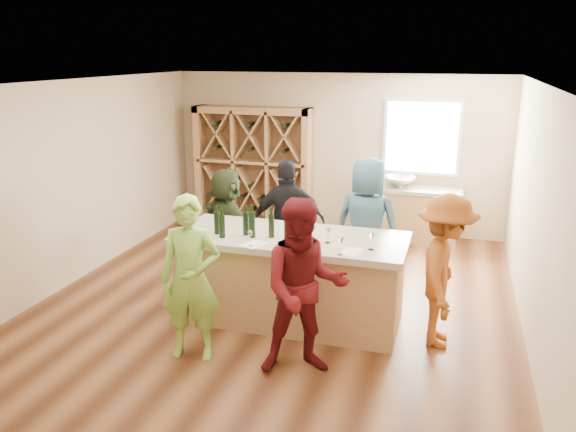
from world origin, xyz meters
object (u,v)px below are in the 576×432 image
(tasting_counter_base, at_px, (291,281))
(wine_bottle_a, at_px, (217,223))
(sink, at_px, (400,182))
(wine_bottle_c, at_px, (246,223))
(person_far_right, at_px, (367,225))
(wine_bottle_d, at_px, (252,224))
(person_server, at_px, (444,272))
(person_near_left, at_px, (191,279))
(person_far_mid, at_px, (288,223))
(wine_bottle_f, at_px, (287,231))
(wine_rack, at_px, (253,167))
(wine_bottle_e, at_px, (271,226))
(person_near_right, at_px, (304,288))
(wine_bottle_b, at_px, (222,225))
(person_far_left, at_px, (228,222))

(tasting_counter_base, bearing_deg, wine_bottle_a, -167.70)
(sink, xyz_separation_m, wine_bottle_c, (-1.42, -3.67, 0.21))
(person_far_right, bearing_deg, wine_bottle_d, 60.55)
(tasting_counter_base, xyz_separation_m, person_server, (1.77, -0.07, 0.36))
(wine_bottle_d, distance_m, person_near_left, 1.04)
(person_far_mid, distance_m, wine_bottle_f, 1.49)
(wine_bottle_c, height_order, person_near_left, person_near_left)
(wine_rack, xyz_separation_m, wine_bottle_e, (1.60, -3.73, 0.12))
(person_server, height_order, wine_bottle_f, person_server)
(sink, height_order, wine_bottle_c, wine_bottle_c)
(tasting_counter_base, xyz_separation_m, wine_bottle_d, (-0.41, -0.19, 0.74))
(person_near_right, distance_m, person_server, 1.64)
(wine_bottle_a, distance_m, wine_bottle_b, 0.16)
(wine_bottle_b, height_order, person_far_right, person_far_right)
(wine_bottle_e, relative_size, person_server, 0.16)
(wine_bottle_e, height_order, person_near_left, person_near_left)
(person_near_left, bearing_deg, tasting_counter_base, 45.54)
(sink, xyz_separation_m, person_far_mid, (-1.27, -2.45, -0.13))
(sink, xyz_separation_m, wine_bottle_f, (-0.85, -3.84, 0.22))
(sink, distance_m, person_near_left, 4.94)
(wine_bottle_d, height_order, wine_bottle_e, wine_bottle_d)
(person_near_left, xyz_separation_m, person_far_right, (1.47, 2.28, 0.03))
(wine_bottle_c, distance_m, person_far_mid, 1.27)
(wine_bottle_b, height_order, person_far_mid, person_far_mid)
(person_far_mid, bearing_deg, wine_bottle_c, 62.20)
(wine_rack, relative_size, person_server, 1.28)
(person_server, xyz_separation_m, person_far_mid, (-2.13, 1.16, 0.02))
(person_far_left, bearing_deg, wine_bottle_b, 144.61)
(person_far_mid, xyz_separation_m, person_far_left, (-0.92, 0.05, -0.09))
(wine_bottle_a, distance_m, person_far_right, 2.10)
(wine_bottle_b, bearing_deg, tasting_counter_base, 21.86)
(wine_rack, relative_size, person_far_left, 1.39)
(person_near_right, distance_m, person_far_right, 2.24)
(person_server, bearing_deg, person_far_right, 40.11)
(wine_bottle_c, xyz_separation_m, person_near_left, (-0.24, -0.98, -0.33))
(wine_bottle_a, height_order, person_far_mid, person_far_mid)
(sink, xyz_separation_m, person_server, (0.86, -3.61, -0.15))
(sink, distance_m, wine_bottle_e, 3.83)
(wine_bottle_e, height_order, person_far_mid, person_far_mid)
(wine_bottle_d, bearing_deg, wine_bottle_a, 179.17)
(wine_bottle_d, bearing_deg, person_server, 3.22)
(sink, xyz_separation_m, person_near_left, (-1.66, -4.65, -0.13))
(wine_bottle_d, bearing_deg, wine_bottle_b, -162.56)
(wine_bottle_c, height_order, person_near_right, person_near_right)
(wine_rack, bearing_deg, person_server, -45.95)
(wine_bottle_e, bearing_deg, wine_rack, 113.19)
(wine_bottle_d, relative_size, person_far_right, 0.17)
(wine_bottle_a, xyz_separation_m, person_near_right, (1.31, -0.87, -0.30))
(sink, xyz_separation_m, wine_bottle_e, (-1.10, -3.66, 0.21))
(wine_bottle_e, xyz_separation_m, person_near_right, (0.65, -0.93, -0.31))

